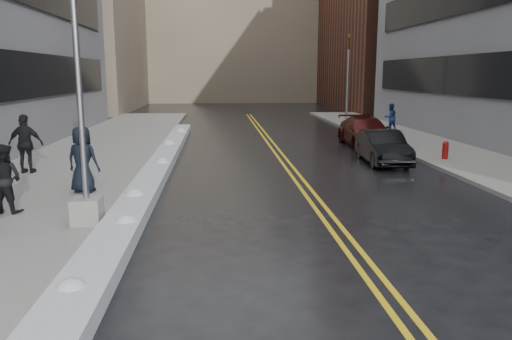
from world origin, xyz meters
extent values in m
plane|color=black|center=(0.00, 0.00, 0.00)|extent=(160.00, 160.00, 0.00)
cube|color=gray|center=(-5.75, 10.00, 0.07)|extent=(5.50, 50.00, 0.15)
cube|color=gray|center=(10.00, 10.00, 0.07)|extent=(4.00, 50.00, 0.15)
cube|color=gold|center=(2.35, 10.00, 0.00)|extent=(0.12, 50.00, 0.01)
cube|color=gold|center=(2.65, 10.00, 0.00)|extent=(0.12, 50.00, 0.01)
cube|color=silver|center=(-2.45, 8.00, 0.17)|extent=(0.90, 30.00, 0.34)
cube|color=gray|center=(-15.50, 44.00, 9.00)|extent=(14.00, 22.00, 18.00)
cube|color=gray|center=(2.00, 60.00, 11.00)|extent=(36.00, 16.00, 22.00)
cube|color=gray|center=(-3.30, 2.00, 0.45)|extent=(0.65, 0.65, 0.60)
cylinder|color=gray|center=(-3.30, 2.00, 4.25)|extent=(0.14, 0.14, 7.00)
cylinder|color=maroon|center=(9.00, 10.00, 0.45)|extent=(0.24, 0.24, 0.60)
sphere|color=maroon|center=(9.00, 10.00, 0.75)|extent=(0.26, 0.26, 0.26)
cylinder|color=maroon|center=(9.00, 10.00, 0.50)|extent=(0.25, 0.10, 0.10)
cylinder|color=gray|center=(8.50, 24.00, 2.65)|extent=(0.14, 0.14, 5.00)
imported|color=#594C0C|center=(8.50, 24.00, 5.65)|extent=(0.16, 0.20, 1.00)
imported|color=black|center=(-5.55, 3.13, 1.01)|extent=(1.00, 0.88, 1.73)
imported|color=black|center=(-4.18, 5.18, 1.12)|extent=(1.08, 0.85, 1.94)
imported|color=black|center=(-6.91, 8.27, 1.18)|extent=(1.24, 0.60, 2.06)
imported|color=navy|center=(10.12, 19.87, 0.98)|extent=(0.94, 0.80, 1.67)
imported|color=black|center=(6.37, 9.94, 0.67)|extent=(1.64, 4.13, 1.34)
imported|color=#380A09|center=(7.10, 14.76, 0.72)|extent=(2.12, 5.02, 1.45)
camera|label=1|loc=(-0.24, -9.45, 3.58)|focal=35.00mm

